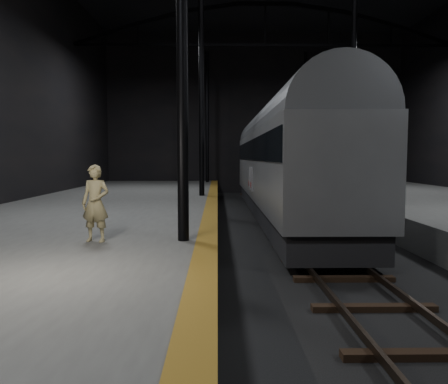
{
  "coord_description": "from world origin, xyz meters",
  "views": [
    {
      "loc": [
        -3.0,
        -14.12,
        2.94
      ],
      "look_at": [
        -2.82,
        -2.3,
        2.0
      ],
      "focal_mm": 35.0,
      "sensor_mm": 36.0,
      "label": 1
    }
  ],
  "objects": [
    {
      "name": "ground",
      "position": [
        0.0,
        0.0,
        0.0
      ],
      "size": [
        44.0,
        44.0,
        0.0
      ],
      "primitive_type": "plane",
      "color": "black",
      "rests_on": "ground"
    },
    {
      "name": "platform_left",
      "position": [
        -7.5,
        0.0,
        0.5
      ],
      "size": [
        9.0,
        43.8,
        1.0
      ],
      "primitive_type": "cube",
      "color": "#4E4E4C",
      "rests_on": "ground"
    },
    {
      "name": "tactile_strip",
      "position": [
        -3.25,
        0.0,
        1.0
      ],
      "size": [
        0.5,
        43.8,
        0.01
      ],
      "primitive_type": "cube",
      "color": "brown",
      "rests_on": "platform_left"
    },
    {
      "name": "track",
      "position": [
        0.0,
        0.0,
        0.07
      ],
      "size": [
        2.4,
        43.0,
        0.24
      ],
      "color": "#3F3328",
      "rests_on": "ground"
    },
    {
      "name": "train",
      "position": [
        -0.0,
        6.14,
        3.0
      ],
      "size": [
        3.01,
        20.09,
        5.37
      ],
      "color": "#999BA1",
      "rests_on": "ground"
    },
    {
      "name": "woman",
      "position": [
        -5.8,
        -4.12,
        1.89
      ],
      "size": [
        0.71,
        0.53,
        1.78
      ],
      "primitive_type": "imported",
      "rotation": [
        0.0,
        0.0,
        -0.17
      ],
      "color": "tan",
      "rests_on": "platform_left"
    }
  ]
}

